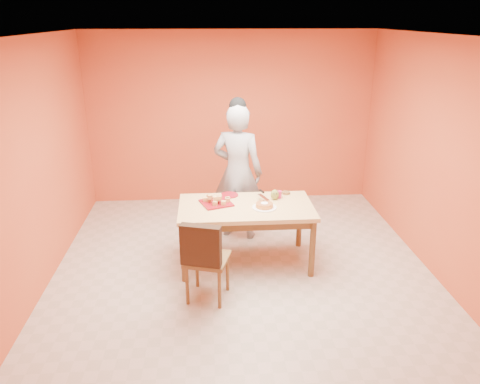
{
  "coord_description": "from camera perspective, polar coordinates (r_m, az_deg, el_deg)",
  "views": [
    {
      "loc": [
        -0.39,
        -4.85,
        2.88
      ],
      "look_at": [
        -0.02,
        0.3,
        0.93
      ],
      "focal_mm": 35.0,
      "sensor_mm": 36.0,
      "label": 1
    }
  ],
  "objects": [
    {
      "name": "ceiling",
      "position": [
        4.87,
        0.49,
        18.55
      ],
      "size": [
        5.0,
        5.0,
        0.0
      ],
      "primitive_type": "plane",
      "rotation": [
        3.14,
        0.0,
        0.0
      ],
      "color": "silver",
      "rests_on": "wall_back"
    },
    {
      "name": "wall_back",
      "position": [
        7.52,
        -1.11,
        8.93
      ],
      "size": [
        4.5,
        0.0,
        4.5
      ],
      "primitive_type": "plane",
      "rotation": [
        1.57,
        0.0,
        0.0
      ],
      "color": "#C9562E",
      "rests_on": "floor"
    },
    {
      "name": "sponge_cake",
      "position": [
        5.5,
        2.99,
        -1.61
      ],
      "size": [
        0.25,
        0.25,
        0.05
      ],
      "primitive_type": "cylinder",
      "rotation": [
        0.0,
        0.0,
        -0.29
      ],
      "color": "orange",
      "rests_on": "white_cake_plate"
    },
    {
      "name": "dining_chair",
      "position": [
        4.99,
        -4.01,
        -8.0
      ],
      "size": [
        0.55,
        0.61,
        0.95
      ],
      "rotation": [
        0.0,
        0.0,
        -0.29
      ],
      "color": "brown",
      "rests_on": "floor"
    },
    {
      "name": "pastry_platter",
      "position": [
        5.64,
        -2.91,
        -1.34
      ],
      "size": [
        0.43,
        0.43,
        0.02
      ],
      "primitive_type": "cube",
      "rotation": [
        0.0,
        0.0,
        0.34
      ],
      "color": "maroon",
      "rests_on": "dining_table"
    },
    {
      "name": "magenta_glass",
      "position": [
        5.82,
        4.81,
        -0.3
      ],
      "size": [
        0.08,
        0.08,
        0.09
      ],
      "primitive_type": "cylinder",
      "rotation": [
        0.0,
        0.0,
        0.41
      ],
      "color": "#BD1C57",
      "rests_on": "dining_table"
    },
    {
      "name": "floor",
      "position": [
        5.65,
        0.4,
        -9.95
      ],
      "size": [
        5.0,
        5.0,
        0.0
      ],
      "primitive_type": "plane",
      "color": "beige",
      "rests_on": "ground"
    },
    {
      "name": "red_dinner_plate",
      "position": [
        5.89,
        -1.31,
        -0.36
      ],
      "size": [
        0.26,
        0.26,
        0.01
      ],
      "primitive_type": "cylinder",
      "rotation": [
        0.0,
        0.0,
        -0.18
      ],
      "color": "maroon",
      "rests_on": "dining_table"
    },
    {
      "name": "egg_ornament",
      "position": [
        5.75,
        4.25,
        -0.33
      ],
      "size": [
        0.12,
        0.11,
        0.13
      ],
      "primitive_type": "ellipsoid",
      "rotation": [
        0.0,
        0.0,
        -0.37
      ],
      "color": "olive",
      "rests_on": "dining_table"
    },
    {
      "name": "dining_table",
      "position": [
        5.61,
        0.73,
        -2.56
      ],
      "size": [
        1.6,
        0.9,
        0.76
      ],
      "color": "#E1C475",
      "rests_on": "floor"
    },
    {
      "name": "checker_tin",
      "position": [
        5.96,
        5.62,
        -0.11
      ],
      "size": [
        0.13,
        0.13,
        0.03
      ],
      "primitive_type": "cylinder",
      "rotation": [
        0.0,
        0.0,
        0.41
      ],
      "color": "#351F0E",
      "rests_on": "dining_table"
    },
    {
      "name": "wall_left",
      "position": [
        5.41,
        -24.06,
        2.41
      ],
      "size": [
        0.0,
        5.0,
        5.0
      ],
      "primitive_type": "plane",
      "rotation": [
        1.57,
        0.0,
        1.57
      ],
      "color": "#C9562E",
      "rests_on": "floor"
    },
    {
      "name": "white_cake_plate",
      "position": [
        5.52,
        2.99,
        -1.89
      ],
      "size": [
        0.33,
        0.33,
        0.01
      ],
      "primitive_type": "cylinder",
      "rotation": [
        0.0,
        0.0,
        -0.18
      ],
      "color": "white",
      "rests_on": "dining_table"
    },
    {
      "name": "wall_right",
      "position": [
        5.73,
        23.52,
        3.44
      ],
      "size": [
        0.0,
        5.0,
        5.0
      ],
      "primitive_type": "plane",
      "rotation": [
        1.57,
        0.0,
        -1.57
      ],
      "color": "#C9562E",
      "rests_on": "floor"
    },
    {
      "name": "cake_server",
      "position": [
        5.66,
        2.88,
        -0.64
      ],
      "size": [
        0.13,
        0.25,
        0.01
      ],
      "primitive_type": "cube",
      "rotation": [
        0.0,
        0.0,
        0.34
      ],
      "color": "silver",
      "rests_on": "sponge_cake"
    },
    {
      "name": "pastry_pile",
      "position": [
        5.61,
        -2.92,
        -0.78
      ],
      "size": [
        0.31,
        0.31,
        0.1
      ],
      "primitive_type": null,
      "color": "#DEB15E",
      "rests_on": "pastry_platter"
    },
    {
      "name": "person",
      "position": [
        6.25,
        -0.27,
        2.4
      ],
      "size": [
        0.78,
        0.64,
        1.84
      ],
      "primitive_type": "imported",
      "rotation": [
        0.0,
        0.0,
        2.8
      ],
      "color": "gray",
      "rests_on": "floor"
    }
  ]
}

